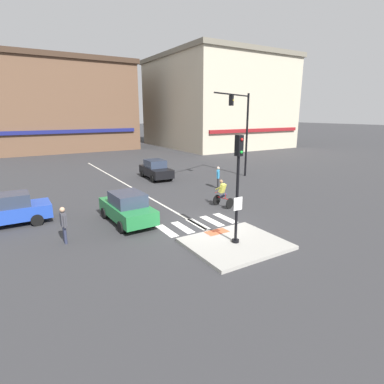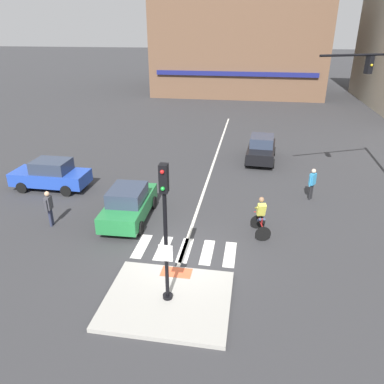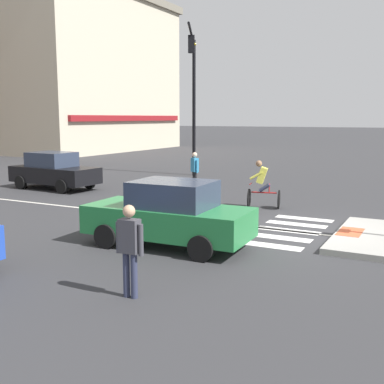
% 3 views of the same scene
% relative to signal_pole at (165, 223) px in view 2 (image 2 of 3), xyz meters
% --- Properties ---
extents(ground_plane, '(300.00, 300.00, 0.00)m').
position_rel_signal_pole_xyz_m(ground_plane, '(0.00, 2.56, -2.92)').
color(ground_plane, '#333335').
extents(traffic_island, '(4.05, 3.44, 0.15)m').
position_rel_signal_pole_xyz_m(traffic_island, '(0.00, 0.01, -2.84)').
color(traffic_island, '#A3A099').
rests_on(traffic_island, ground).
extents(tactile_pad_front, '(1.10, 0.60, 0.01)m').
position_rel_signal_pole_xyz_m(tactile_pad_front, '(0.00, 1.38, -2.77)').
color(tactile_pad_front, '#DB5B38').
rests_on(tactile_pad_front, traffic_island).
extents(signal_pole, '(0.44, 0.38, 4.60)m').
position_rel_signal_pole_xyz_m(signal_pole, '(0.00, 0.00, 0.00)').
color(signal_pole, black).
rests_on(signal_pole, traffic_island).
extents(crosswalk_stripe_a, '(0.44, 1.80, 0.01)m').
position_rel_signal_pole_xyz_m(crosswalk_stripe_a, '(-1.80, 3.08, -2.92)').
color(crosswalk_stripe_a, silver).
rests_on(crosswalk_stripe_a, ground).
extents(crosswalk_stripe_b, '(0.44, 1.80, 0.01)m').
position_rel_signal_pole_xyz_m(crosswalk_stripe_b, '(-0.90, 3.08, -2.92)').
color(crosswalk_stripe_b, silver).
rests_on(crosswalk_stripe_b, ground).
extents(crosswalk_stripe_c, '(0.44, 1.80, 0.01)m').
position_rel_signal_pole_xyz_m(crosswalk_stripe_c, '(0.00, 3.08, -2.92)').
color(crosswalk_stripe_c, silver).
rests_on(crosswalk_stripe_c, ground).
extents(crosswalk_stripe_d, '(0.44, 1.80, 0.01)m').
position_rel_signal_pole_xyz_m(crosswalk_stripe_d, '(0.90, 3.08, -2.92)').
color(crosswalk_stripe_d, silver).
rests_on(crosswalk_stripe_d, ground).
extents(crosswalk_stripe_e, '(0.44, 1.80, 0.01)m').
position_rel_signal_pole_xyz_m(crosswalk_stripe_e, '(1.80, 3.08, -2.92)').
color(crosswalk_stripe_e, silver).
rests_on(crosswalk_stripe_e, ground).
extents(lane_centre_line, '(0.14, 28.00, 0.01)m').
position_rel_signal_pole_xyz_m(lane_centre_line, '(-0.05, 12.56, -2.92)').
color(lane_centre_line, silver).
rests_on(lane_centre_line, ground).
extents(building_corner_left, '(21.68, 20.71, 13.38)m').
position_rel_signal_pole_xyz_m(building_corner_left, '(-0.13, 46.48, 3.79)').
color(building_corner_left, brown).
rests_on(building_corner_left, ground).
extents(car_black_eastbound_far, '(2.02, 4.19, 1.64)m').
position_rel_signal_pole_xyz_m(car_black_eastbound_far, '(2.98, 14.64, -2.11)').
color(car_black_eastbound_far, black).
rests_on(car_black_eastbound_far, ground).
extents(car_green_westbound_near, '(1.95, 4.16, 1.64)m').
position_rel_signal_pole_xyz_m(car_green_westbound_near, '(-3.00, 5.20, -2.11)').
color(car_green_westbound_near, '#237A3D').
rests_on(car_green_westbound_near, ground).
extents(car_blue_cross_left, '(4.10, 1.85, 1.64)m').
position_rel_signal_pole_xyz_m(car_blue_cross_left, '(-8.34, 7.99, -2.11)').
color(car_blue_cross_left, '#2347B7').
rests_on(car_blue_cross_left, ground).
extents(cyclist, '(0.87, 1.20, 1.68)m').
position_rel_signal_pole_xyz_m(cyclist, '(2.94, 4.89, -2.05)').
color(cyclist, black).
rests_on(cyclist, ground).
extents(pedestrian_at_curb_left, '(0.23, 0.55, 1.67)m').
position_rel_signal_pole_xyz_m(pedestrian_at_curb_left, '(-6.28, 4.09, -1.94)').
color(pedestrian_at_curb_left, '#2D334C').
rests_on(pedestrian_at_curb_left, ground).
extents(pedestrian_waiting_far_side, '(0.39, 0.46, 1.67)m').
position_rel_signal_pole_xyz_m(pedestrian_waiting_far_side, '(5.52, 8.89, -1.94)').
color(pedestrian_waiting_far_side, black).
rests_on(pedestrian_waiting_far_side, ground).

